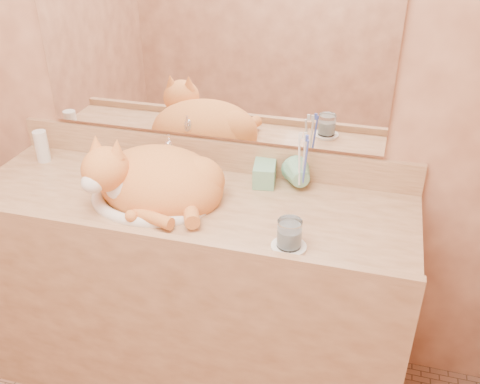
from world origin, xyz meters
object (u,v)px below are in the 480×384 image
(soap_dispenser, at_px, (263,169))
(water_glass, at_px, (289,234))
(sink_basin, at_px, (152,182))
(toothbrush_cup, at_px, (301,181))
(vanity_counter, at_px, (192,293))
(cat, at_px, (152,178))

(soap_dispenser, xyz_separation_m, water_glass, (0.16, -0.32, -0.03))
(sink_basin, height_order, toothbrush_cup, sink_basin)
(vanity_counter, distance_m, sink_basin, 0.51)
(toothbrush_cup, relative_size, water_glass, 1.19)
(vanity_counter, xyz_separation_m, cat, (-0.12, -0.01, 0.51))
(water_glass, bearing_deg, soap_dispenser, 116.20)
(water_glass, bearing_deg, toothbrush_cup, 93.74)
(cat, xyz_separation_m, soap_dispenser, (0.36, 0.15, 0.01))
(vanity_counter, distance_m, toothbrush_cup, 0.63)
(cat, bearing_deg, toothbrush_cup, 24.92)
(water_glass, bearing_deg, vanity_counter, 155.76)
(toothbrush_cup, height_order, water_glass, same)
(cat, height_order, soap_dispenser, cat)
(vanity_counter, distance_m, water_glass, 0.65)
(sink_basin, distance_m, toothbrush_cup, 0.53)
(soap_dispenser, bearing_deg, vanity_counter, -158.17)
(soap_dispenser, height_order, water_glass, soap_dispenser)
(sink_basin, height_order, soap_dispenser, soap_dispenser)
(vanity_counter, relative_size, toothbrush_cup, 15.04)
(vanity_counter, relative_size, soap_dispenser, 9.02)
(toothbrush_cup, distance_m, water_glass, 0.34)
(sink_basin, bearing_deg, cat, 76.15)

